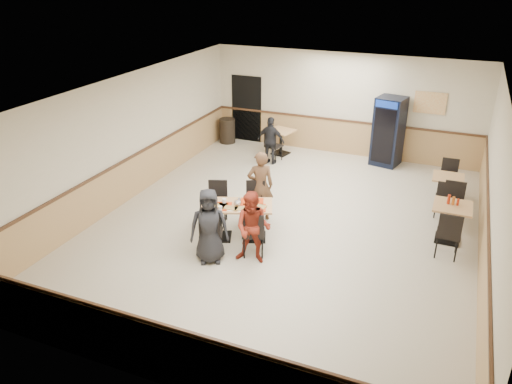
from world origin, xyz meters
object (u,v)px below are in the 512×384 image
at_px(pepsi_cooler, 388,131).
at_px(diner_woman_right, 253,228).
at_px(main_table, 237,216).
at_px(side_table_near, 451,217).
at_px(trash_bin, 227,131).
at_px(side_table_far, 447,186).
at_px(diner_woman_left, 209,226).
at_px(diner_man_opposite, 260,186).
at_px(lone_diner, 271,141).
at_px(back_table, 281,138).

bearing_deg(pepsi_cooler, diner_woman_right, -91.67).
height_order(main_table, diner_woman_right, diner_woman_right).
height_order(side_table_near, trash_bin, side_table_near).
bearing_deg(trash_bin, side_table_far, -17.71).
bearing_deg(diner_woman_left, side_table_near, 4.09).
height_order(main_table, diner_man_opposite, diner_man_opposite).
relative_size(diner_woman_right, side_table_near, 1.81).
height_order(lone_diner, side_table_near, lone_diner).
bearing_deg(back_table, diner_woman_right, -75.17).
bearing_deg(pepsi_cooler, lone_diner, -145.81).
bearing_deg(back_table, main_table, -80.21).
bearing_deg(diner_man_opposite, pepsi_cooler, -144.58).
bearing_deg(back_table, trash_bin, 169.84).
height_order(diner_man_opposite, lone_diner, diner_man_opposite).
bearing_deg(diner_woman_right, main_table, 125.59).
xyz_separation_m(lone_diner, trash_bin, (-1.95, 1.20, -0.30)).
xyz_separation_m(main_table, diner_woman_right, (0.66, -0.70, 0.21)).
bearing_deg(side_table_far, diner_woman_left, -133.34).
xyz_separation_m(diner_woman_right, lone_diner, (-1.54, 4.97, -0.04)).
relative_size(lone_diner, pepsi_cooler, 0.71).
relative_size(diner_man_opposite, side_table_far, 2.16).
bearing_deg(side_table_near, back_table, 144.78).
relative_size(diner_man_opposite, side_table_near, 2.00).
height_order(diner_man_opposite, side_table_far, diner_man_opposite).
height_order(diner_man_opposite, pepsi_cooler, pepsi_cooler).
relative_size(side_table_near, pepsi_cooler, 0.42).
height_order(diner_woman_left, trash_bin, diner_woman_left).
height_order(main_table, diner_woman_left, diner_woman_left).
xyz_separation_m(pepsi_cooler, trash_bin, (-5.01, -0.04, -0.58)).
height_order(side_table_near, side_table_far, side_table_near).
distance_m(side_table_far, trash_bin, 7.11).
xyz_separation_m(side_table_far, trash_bin, (-6.78, 2.16, -0.10)).
xyz_separation_m(main_table, side_table_near, (4.11, 1.60, 0.02)).
height_order(lone_diner, back_table, lone_diner).
bearing_deg(diner_man_opposite, side_table_far, -178.91).
distance_m(diner_woman_right, back_table, 6.02).
bearing_deg(back_table, pepsi_cooler, 7.32).
xyz_separation_m(main_table, back_table, (-0.88, 5.12, -0.02)).
bearing_deg(trash_bin, main_table, -62.59).
height_order(side_table_near, back_table, side_table_near).
bearing_deg(trash_bin, diner_woman_left, -67.21).
relative_size(diner_woman_right, side_table_far, 1.96).
xyz_separation_m(side_table_near, side_table_far, (-0.17, 1.71, -0.04)).
distance_m(lone_diner, side_table_far, 4.92).
bearing_deg(side_table_far, pepsi_cooler, 128.63).
xyz_separation_m(diner_man_opposite, back_table, (-1.00, 4.13, -0.31)).
height_order(diner_woman_left, pepsi_cooler, pepsi_cooler).
height_order(main_table, back_table, main_table).
bearing_deg(side_table_far, diner_man_opposite, -148.78).
height_order(diner_man_opposite, trash_bin, diner_man_opposite).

